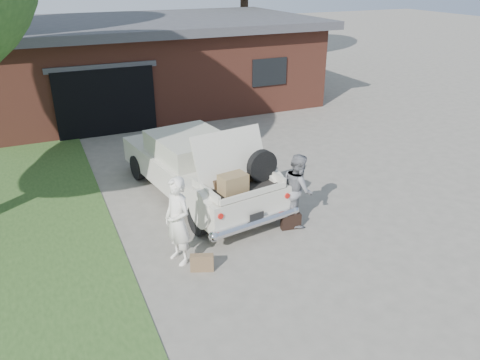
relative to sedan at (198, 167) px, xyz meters
name	(u,v)px	position (x,y,z in m)	size (l,w,h in m)	color
ground	(252,239)	(0.30, -2.42, -0.75)	(90.00, 90.00, 0.00)	gray
house	(152,61)	(1.28, 9.06, 0.92)	(12.80, 7.80, 3.30)	brown
sedan	(198,167)	(0.00, 0.00, 0.00)	(2.70, 5.32, 2.05)	beige
woman_left	(178,221)	(-1.29, -2.55, 0.12)	(0.63, 0.41, 1.73)	white
woman_right	(298,189)	(1.51, -2.14, 0.05)	(0.77, 0.60, 1.59)	gray
suitcase_left	(202,263)	(-1.01, -3.02, -0.58)	(0.43, 0.14, 0.33)	brown
suitcase_right	(291,222)	(1.26, -2.35, -0.58)	(0.43, 0.14, 0.33)	black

